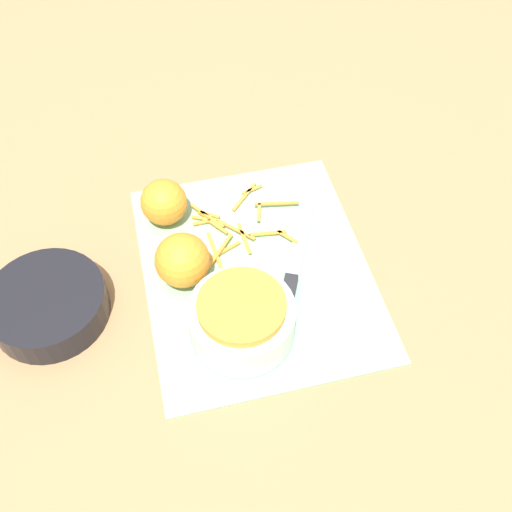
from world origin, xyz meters
name	(u,v)px	position (x,y,z in m)	size (l,w,h in m)	color
ground_plane	(256,270)	(0.00, 0.00, 0.00)	(4.00, 4.00, 0.00)	#9E754C
cutting_board	(256,269)	(0.00, 0.00, 0.00)	(0.41, 0.34, 0.01)	#84B793
bowl_speckled	(242,318)	(-0.10, 0.04, 0.04)	(0.15, 0.15, 0.07)	silver
bowl_dark	(48,304)	(-0.01, 0.31, 0.02)	(0.17, 0.17, 0.05)	black
knife	(290,287)	(-0.05, -0.04, 0.01)	(0.23, 0.13, 0.02)	#232328
orange_left	(182,260)	(0.01, 0.11, 0.05)	(0.08, 0.08, 0.08)	orange
orange_right	(164,202)	(0.13, 0.12, 0.04)	(0.07, 0.07, 0.07)	orange
peel_pile	(234,225)	(0.09, 0.01, 0.01)	(0.17, 0.18, 0.01)	orange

